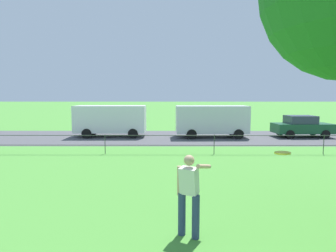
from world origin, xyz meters
The scene contains 7 objects.
street_strip centered at (0.00, 20.02, 0.00)m, with size 80.00×7.40×0.01m, color #4C4C51.
park_fence centered at (0.00, 14.13, 0.68)m, with size 33.17×0.04×1.00m.
person_thrower centered at (-1.85, 5.68, 0.94)m, with size 0.76×0.67×1.73m.
frisbee centered at (-0.33, 4.77, 1.96)m, with size 0.37×0.37×0.04m.
panel_van_far_left centered at (-6.49, 20.36, 1.27)m, with size 5.02×2.15×2.24m.
panel_van_far_right centered at (0.74, 20.04, 1.27)m, with size 5.05×2.20×2.24m.
car_dark_green_right centered at (7.20, 20.17, 0.78)m, with size 4.06×1.92×1.54m.
Camera 1 is at (-2.26, 0.02, 2.92)m, focal length 30.26 mm.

